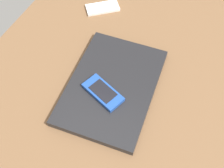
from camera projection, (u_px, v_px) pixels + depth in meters
The scene contains 4 objects.
desk_surface at pixel (113, 98), 79.85cm from camera, with size 120.00×80.00×3.00cm, color brown.
laptop_closed at pixel (112, 86), 79.07cm from camera, with size 32.30×22.29×1.88cm, color black.
cell_phone_on_laptop at pixel (103, 92), 76.18cm from camera, with size 8.67×12.12×1.27cm.
cell_phone_on_desk at pixel (103, 8), 96.94cm from camera, with size 10.69×11.45×0.98cm.
Camera 1 is at (-37.34, -17.72, 69.93)cm, focal length 47.28 mm.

